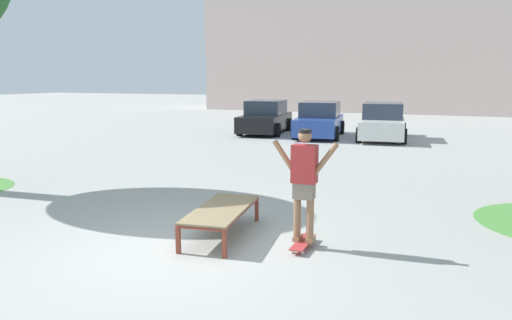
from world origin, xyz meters
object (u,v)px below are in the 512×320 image
skate_box (221,211)px  car_white (383,123)px  skateboard (303,243)px  car_blue (320,121)px  skater (304,178)px  car_black (266,118)px

skate_box → car_white: bearing=86.7°
skateboard → car_blue: (-3.24, 13.68, 0.61)m
skateboard → car_blue: car_blue is taller
skater → car_black: size_ratio=0.39×
skate_box → car_black: car_black is taller
skate_box → car_white: (0.79, 13.69, 0.28)m
car_blue → car_white: (2.66, 0.06, 0.00)m
skater → car_blue: size_ratio=0.39×
skate_box → skater: 1.53m
car_black → car_white: (5.31, -0.35, 0.00)m
car_black → car_white: size_ratio=1.01×
skater → car_black: (-5.90, 14.09, -0.38)m
car_white → car_blue: bearing=-178.6°
skateboard → skater: bearing=89.8°
skateboard → car_blue: bearing=103.3°
skate_box → skateboard: (1.38, -0.05, -0.34)m
skate_box → skater: (1.38, -0.05, 0.66)m
car_black → car_white: bearing=-3.7°
skate_box → car_black: size_ratio=0.45×
skateboard → skate_box: bearing=177.9°
car_black → car_blue: bearing=-8.8°
skater → car_blue: skater is taller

